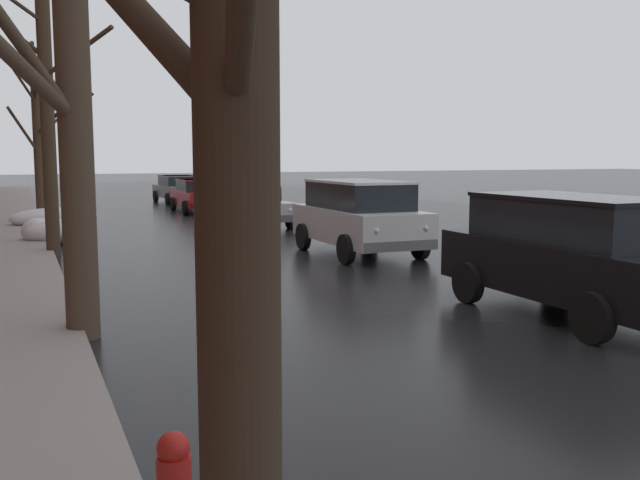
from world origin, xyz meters
The scene contains 12 objects.
snow_bank_near_corner_left centered at (-4.38, 21.00, 0.35)m, with size 1.90×1.30×0.74m.
snow_bank_along_left_kerb centered at (3.54, 27.84, 0.23)m, with size 2.55×1.08×0.54m.
snow_bank_mid_block_left centered at (-4.15, 25.57, 0.34)m, with size 2.82×1.35×0.69m.
bare_tree_at_the_corner centered at (-4.54, 2.98, 2.79)m, with size 1.96×2.90×5.50m.
bare_tree_second_along_sidewalk centered at (-4.49, 10.16, 2.86)m, with size 3.13×2.82×5.93m.
bare_tree_mid_block centered at (-4.48, 18.54, 3.58)m, with size 2.74×2.37×6.91m.
bare_tree_far_down_block centered at (-4.47, 27.38, 3.03)m, with size 2.96×1.98×6.15m.
suv_black_approaching_near_lane centered at (2.46, 8.64, 0.99)m, with size 2.09×4.51×1.82m.
suv_white_parked_kerbside_close centered at (2.45, 15.87, 0.99)m, with size 2.15×4.38×1.82m.
sedan_silver_parked_kerbside_mid centered at (2.20, 23.67, 0.75)m, with size 1.96×4.43×1.42m.
sedan_red_parked_far_down_block centered at (1.92, 30.27, 0.75)m, with size 1.92×4.12×1.42m.
sedan_grey_queued_behind_truck centered at (2.40, 36.55, 0.75)m, with size 2.16×4.43×1.42m.
Camera 1 is at (-5.19, 0.58, 2.41)m, focal length 39.13 mm.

